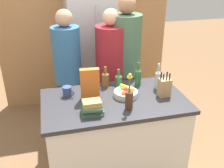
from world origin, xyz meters
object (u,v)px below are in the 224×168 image
bottle_oil (158,79)px  person_at_sink (68,71)px  bottle_vinegar (138,76)px  bottle_wine (119,81)px  flower_vase (129,98)px  book_stack (92,108)px  person_in_red_tee (126,62)px  knife_block (164,87)px  refrigerator (98,47)px  person_in_blue (111,70)px  coffee_mug (68,91)px  bottle_water (105,79)px  fruit_bowl (126,93)px  cereal_box (90,84)px

bottle_oil → person_at_sink: size_ratio=0.17×
bottle_vinegar → bottle_wine: (-0.22, -0.02, -0.02)m
flower_vase → bottle_vinegar: size_ratio=1.40×
book_stack → bottle_vinegar: 0.75m
bottle_oil → person_in_red_tee: (-0.17, 0.61, -0.02)m
bottle_vinegar → knife_block: bearing=-60.8°
flower_vase → bottle_oil: 0.54m
refrigerator → person_in_red_tee: refrigerator is taller
person_at_sink → person_in_blue: size_ratio=1.00×
refrigerator → coffee_mug: bearing=-113.9°
bottle_oil → bottle_water: 0.55m
bottle_wine → bottle_oil: bearing=-14.8°
knife_block → flower_vase: flower_vase is taller
refrigerator → bottle_wine: 1.22m
bottle_oil → coffee_mug: bearing=176.8°
person_at_sink → coffee_mug: bearing=-101.1°
coffee_mug → person_in_red_tee: size_ratio=0.06×
person_in_blue → fruit_bowl: bearing=-69.6°
flower_vase → coffee_mug: 0.66m
flower_vase → person_in_blue: size_ratio=0.21×
flower_vase → bottle_wine: bearing=86.9°
book_stack → bottle_wine: size_ratio=0.97×
refrigerator → knife_block: size_ratio=7.71×
knife_block → person_at_sink: (-0.88, 0.86, -0.08)m
book_stack → bottle_water: size_ratio=0.91×
knife_block → book_stack: bearing=-168.4°
refrigerator → cereal_box: refrigerator is taller
cereal_box → book_stack: 0.29m
person_in_red_tee → person_in_blue: bearing=-156.1°
knife_block → coffee_mug: (-0.94, 0.23, -0.04)m
person_at_sink → person_in_blue: bearing=-14.0°
fruit_bowl → knife_block: (0.37, -0.08, 0.05)m
fruit_bowl → bottle_water: (-0.15, 0.27, 0.05)m
bottle_water → coffee_mug: bearing=-163.9°
cereal_box → book_stack: cereal_box is taller
flower_vase → coffee_mug: (-0.52, 0.39, -0.07)m
knife_block → person_in_red_tee: (-0.17, 0.79, -0.01)m
bottle_vinegar → person_in_red_tee: person_in_red_tee is taller
knife_block → person_at_sink: 1.23m
knife_block → flower_vase: (-0.42, -0.16, 0.02)m
knife_block → cereal_box: 0.74m
refrigerator → knife_block: bearing=-76.0°
refrigerator → book_stack: bearing=-103.1°
book_stack → person_in_blue: person_in_blue is taller
coffee_mug → refrigerator: bearing=66.1°
fruit_bowl → flower_vase: size_ratio=0.67×
refrigerator → coffee_mug: refrigerator is taller
refrigerator → book_stack: size_ratio=9.82×
refrigerator → book_stack: 1.71m
flower_vase → book_stack: size_ratio=1.76×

